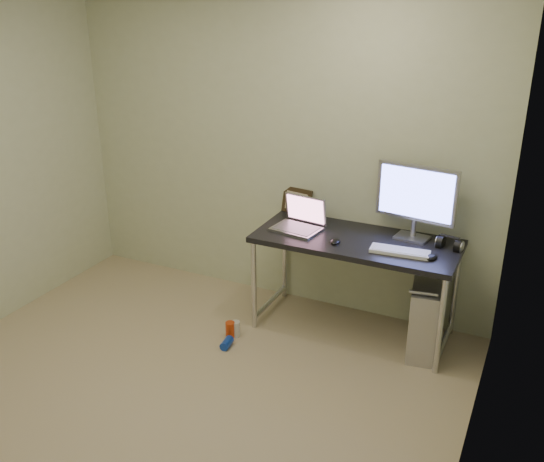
% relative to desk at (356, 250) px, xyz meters
% --- Properties ---
extents(floor, '(3.50, 3.50, 0.00)m').
position_rel_desk_xyz_m(floor, '(-0.78, -1.43, -0.66)').
color(floor, tan).
rests_on(floor, ground).
extents(wall_back, '(3.50, 0.02, 2.50)m').
position_rel_desk_xyz_m(wall_back, '(-0.78, 0.32, 0.59)').
color(wall_back, beige).
rests_on(wall_back, ground).
extents(wall_right, '(0.02, 3.50, 2.50)m').
position_rel_desk_xyz_m(wall_right, '(0.97, -1.43, 0.59)').
color(wall_right, beige).
rests_on(wall_right, ground).
extents(desk, '(1.45, 0.63, 0.75)m').
position_rel_desk_xyz_m(desk, '(0.00, 0.00, 0.00)').
color(desk, black).
rests_on(desk, ground).
extents(tower_computer, '(0.30, 0.53, 0.56)m').
position_rel_desk_xyz_m(tower_computer, '(0.55, -0.02, -0.40)').
color(tower_computer, '#B5B4B9').
rests_on(tower_computer, ground).
extents(cable_a, '(0.01, 0.16, 0.69)m').
position_rel_desk_xyz_m(cable_a, '(0.50, 0.27, -0.26)').
color(cable_a, black).
rests_on(cable_a, ground).
extents(cable_b, '(0.02, 0.11, 0.71)m').
position_rel_desk_xyz_m(cable_b, '(0.59, 0.25, -0.28)').
color(cable_b, black).
rests_on(cable_b, ground).
extents(can_red, '(0.09, 0.09, 0.13)m').
position_rel_desk_xyz_m(can_red, '(-0.78, -0.49, -0.60)').
color(can_red, '#C53A10').
rests_on(can_red, ground).
extents(can_white, '(0.09, 0.09, 0.12)m').
position_rel_desk_xyz_m(can_white, '(-0.75, -0.46, -0.60)').
color(can_white, silver).
rests_on(can_white, ground).
extents(can_blue, '(0.08, 0.12, 0.06)m').
position_rel_desk_xyz_m(can_blue, '(-0.74, -0.61, -0.63)').
color(can_blue, '#1439B2').
rests_on(can_blue, ground).
extents(laptop, '(0.38, 0.32, 0.24)m').
position_rel_desk_xyz_m(laptop, '(-0.44, 0.01, 0.14)').
color(laptop, '#A7A7AE').
rests_on(laptop, desk).
extents(monitor, '(0.57, 0.20, 0.54)m').
position_rel_desk_xyz_m(monitor, '(0.36, 0.18, 0.40)').
color(monitor, '#A7A7AE').
rests_on(monitor, desk).
extents(keyboard, '(0.40, 0.16, 0.02)m').
position_rel_desk_xyz_m(keyboard, '(0.34, -0.11, 0.10)').
color(keyboard, white).
rests_on(keyboard, desk).
extents(mouse_right, '(0.10, 0.12, 0.04)m').
position_rel_desk_xyz_m(mouse_right, '(0.55, -0.11, 0.10)').
color(mouse_right, black).
rests_on(mouse_right, desk).
extents(mouse_left, '(0.07, 0.11, 0.04)m').
position_rel_desk_xyz_m(mouse_left, '(-0.11, -0.14, 0.10)').
color(mouse_left, black).
rests_on(mouse_left, desk).
extents(headphones, '(0.18, 0.11, 0.11)m').
position_rel_desk_xyz_m(headphones, '(0.63, 0.11, 0.12)').
color(headphones, black).
rests_on(headphones, desk).
extents(picture_frame, '(0.27, 0.12, 0.21)m').
position_rel_desk_xyz_m(picture_frame, '(-0.59, 0.29, 0.19)').
color(picture_frame, black).
rests_on(picture_frame, desk).
extents(webcam, '(0.05, 0.04, 0.12)m').
position_rel_desk_xyz_m(webcam, '(-0.42, 0.26, 0.18)').
color(webcam, silver).
rests_on(webcam, desk).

